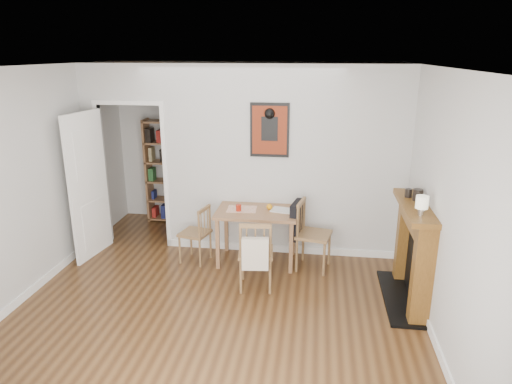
# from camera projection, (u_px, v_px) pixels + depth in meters

# --- Properties ---
(ground) EXTENTS (5.20, 5.20, 0.00)m
(ground) POSITION_uv_depth(u_px,v_px,m) (222.00, 297.00, 5.33)
(ground) COLOR brown
(ground) RESTS_ON ground
(room_shell) EXTENTS (5.20, 5.20, 5.20)m
(room_shell) POSITION_uv_depth(u_px,v_px,m) (247.00, 163.00, 6.20)
(room_shell) COLOR #BABAB7
(room_shell) RESTS_ON ground
(dining_table) EXTENTS (1.07, 0.68, 0.73)m
(dining_table) POSITION_uv_depth(u_px,v_px,m) (257.00, 217.00, 6.05)
(dining_table) COLOR #8E6342
(dining_table) RESTS_ON ground
(chair_left) EXTENTS (0.48, 0.48, 0.79)m
(chair_left) POSITION_uv_depth(u_px,v_px,m) (195.00, 234.00, 6.14)
(chair_left) COLOR olive
(chair_left) RESTS_ON ground
(chair_right) EXTENTS (0.60, 0.54, 0.92)m
(chair_right) POSITION_uv_depth(u_px,v_px,m) (312.00, 234.00, 5.91)
(chair_right) COLOR olive
(chair_right) RESTS_ON ground
(chair_front) EXTENTS (0.49, 0.54, 0.89)m
(chair_front) POSITION_uv_depth(u_px,v_px,m) (256.00, 253.00, 5.42)
(chair_front) COLOR olive
(chair_front) RESTS_ON ground
(bookshelf) EXTENTS (0.72, 0.29, 1.71)m
(bookshelf) POSITION_uv_depth(u_px,v_px,m) (168.00, 172.00, 7.53)
(bookshelf) COLOR #8E6342
(bookshelf) RESTS_ON ground
(fireplace) EXTENTS (0.45, 1.25, 1.16)m
(fireplace) POSITION_uv_depth(u_px,v_px,m) (414.00, 250.00, 5.10)
(fireplace) COLOR brown
(fireplace) RESTS_ON ground
(red_glass) EXTENTS (0.07, 0.07, 0.09)m
(red_glass) POSITION_uv_depth(u_px,v_px,m) (239.00, 208.00, 6.00)
(red_glass) COLOR maroon
(red_glass) RESTS_ON dining_table
(orange_fruit) EXTENTS (0.08, 0.08, 0.08)m
(orange_fruit) POSITION_uv_depth(u_px,v_px,m) (269.00, 207.00, 6.05)
(orange_fruit) COLOR orange
(orange_fruit) RESTS_ON dining_table
(placemat) EXTENTS (0.40, 0.31, 0.00)m
(placemat) POSITION_uv_depth(u_px,v_px,m) (242.00, 209.00, 6.08)
(placemat) COLOR beige
(placemat) RESTS_ON dining_table
(notebook) EXTENTS (0.33, 0.27, 0.01)m
(notebook) POSITION_uv_depth(u_px,v_px,m) (283.00, 210.00, 6.03)
(notebook) COLOR silver
(notebook) RESTS_ON dining_table
(mantel_lamp) EXTENTS (0.13, 0.13, 0.20)m
(mantel_lamp) POSITION_uv_depth(u_px,v_px,m) (422.00, 203.00, 4.58)
(mantel_lamp) COLOR silver
(mantel_lamp) RESTS_ON fireplace
(ceramic_jar_a) EXTENTS (0.11, 0.11, 0.13)m
(ceramic_jar_a) POSITION_uv_depth(u_px,v_px,m) (418.00, 195.00, 5.05)
(ceramic_jar_a) COLOR black
(ceramic_jar_a) RESTS_ON fireplace
(ceramic_jar_b) EXTENTS (0.08, 0.08, 0.10)m
(ceramic_jar_b) POSITION_uv_depth(u_px,v_px,m) (408.00, 193.00, 5.17)
(ceramic_jar_b) COLOR black
(ceramic_jar_b) RESTS_ON fireplace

